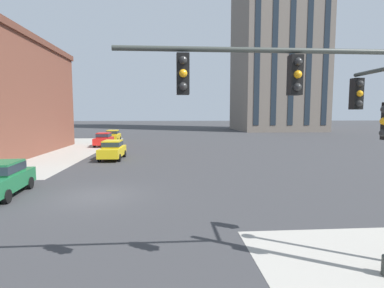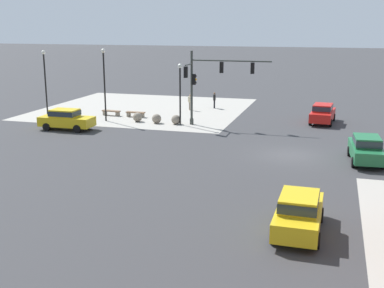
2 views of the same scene
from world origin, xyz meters
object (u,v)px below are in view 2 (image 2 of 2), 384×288
bollard_sphere_curb_a (176,120)px  car_main_southbound_far (366,148)px  bollard_sphere_curb_b (157,119)px  bollard_sphere_curb_c (138,117)px  pedestrian_near_bench (190,101)px  car_main_northbound_near (323,113)px  car_parked_curb (66,119)px  car_cross_eastbound (299,211)px  street_lamp_mid_sidewalk (104,77)px  street_lamp_corner_near (180,87)px  pedestrian_at_curb (214,99)px  bench_near_signal (135,114)px  traffic_signal_main (206,79)px  bench_mid_block (111,112)px  street_lamp_corner_far (45,76)px

bollard_sphere_curb_a → car_main_southbound_far: car_main_southbound_far is taller
bollard_sphere_curb_b → bollard_sphere_curb_c: same height
pedestrian_near_bench → car_main_northbound_near: bearing=166.4°
bollard_sphere_curb_a → car_parked_curb: 9.17m
car_cross_eastbound → car_main_northbound_near: bearing=-90.5°
bollard_sphere_curb_b → street_lamp_mid_sidewalk: 5.85m
street_lamp_corner_near → pedestrian_at_curb: bearing=-94.9°
bench_near_signal → car_main_northbound_near: car_main_northbound_near is taller
pedestrian_near_bench → car_cross_eastbound: (-12.66, 27.25, 0.01)m
bench_near_signal → traffic_signal_main: bearing=164.4°
bench_near_signal → street_lamp_corner_near: size_ratio=0.35×
bench_mid_block → street_lamp_corner_far: size_ratio=0.30×
bench_mid_block → pedestrian_at_curb: bearing=-141.1°
bollard_sphere_curb_c → street_lamp_corner_near: 4.96m
bollard_sphere_curb_b → bench_near_signal: bollard_sphere_curb_b is taller
bollard_sphere_curb_b → car_cross_eastbound: 24.24m
street_lamp_corner_far → street_lamp_mid_sidewalk: bearing=178.2°
car_cross_eastbound → car_parked_curb: (19.73, -15.48, 0.00)m
car_main_northbound_near → car_cross_eastbound: (0.23, 24.14, 0.00)m
bench_mid_block → car_cross_eastbound: bearing=130.3°
bollard_sphere_curb_a → bollard_sphere_curb_c: size_ratio=1.00×
bollard_sphere_curb_b → bench_mid_block: (5.40, -2.31, -0.08)m
bollard_sphere_curb_a → pedestrian_near_bench: 7.19m
street_lamp_corner_far → car_parked_curb: size_ratio=1.38×
bollard_sphere_curb_b → pedestrian_near_bench: bearing=-97.4°
bollard_sphere_curb_c → car_main_northbound_near: bearing=-166.1°
street_lamp_corner_far → car_parked_curb: (-4.57, 4.50, -2.84)m
traffic_signal_main → car_main_northbound_near: bearing=-157.6°
pedestrian_at_curb → car_parked_curb: 16.39m
traffic_signal_main → street_lamp_mid_sidewalk: street_lamp_mid_sidewalk is taller
bollard_sphere_curb_b → street_lamp_mid_sidewalk: size_ratio=0.13×
bollard_sphere_curb_c → street_lamp_corner_near: size_ratio=0.16×
bollard_sphere_curb_c → bench_near_signal: bollard_sphere_curb_c is taller
bollard_sphere_curb_b → bench_near_signal: 3.66m
bollard_sphere_curb_a → street_lamp_mid_sidewalk: street_lamp_mid_sidewalk is taller
street_lamp_mid_sidewalk → bench_near_signal: bearing=-125.7°
bollard_sphere_curb_a → street_lamp_corner_near: street_lamp_corner_near is taller
traffic_signal_main → bollard_sphere_curb_c: (6.24, -0.00, -3.54)m
street_lamp_corner_far → pedestrian_near_bench: bearing=-148.0°
traffic_signal_main → street_lamp_mid_sidewalk: 9.09m
car_main_northbound_near → bench_mid_block: bearing=5.3°
street_lamp_corner_near → traffic_signal_main: bearing=-173.2°
bench_near_signal → car_parked_curb: 7.56m
traffic_signal_main → street_lamp_corner_far: size_ratio=1.12×
bench_near_signal → street_lamp_corner_far: (7.80, 2.30, 3.44)m
bollard_sphere_curb_a → street_lamp_corner_near: size_ratio=0.16×
bollard_sphere_curb_b → car_main_southbound_far: car_main_southbound_far is taller
bollard_sphere_curb_b → street_lamp_corner_near: street_lamp_corner_near is taller
bollard_sphere_curb_b → street_lamp_corner_near: size_ratio=0.16×
car_main_northbound_near → car_parked_curb: 21.76m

